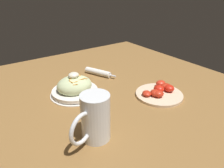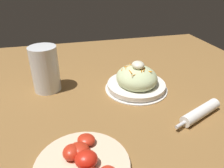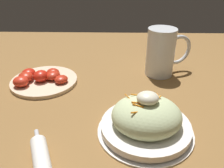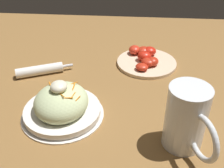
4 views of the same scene
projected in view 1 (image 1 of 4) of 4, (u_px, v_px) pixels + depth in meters
The scene contains 5 objects.
ground_plane at pixel (104, 98), 0.96m from camera, with size 1.43×1.43×0.00m, color olive.
salad_plate at pixel (75, 88), 0.98m from camera, with size 0.23×0.23×0.11m.
beer_mug at pixel (95, 121), 0.69m from camera, with size 0.16×0.10×0.16m.
napkin_roll at pixel (98, 72), 1.19m from camera, with size 0.10×0.19×0.03m.
tomato_plate at pixel (160, 92), 0.98m from camera, with size 0.22×0.22×0.05m.
Camera 1 is at (0.46, 0.70, 0.48)m, focal length 33.87 mm.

